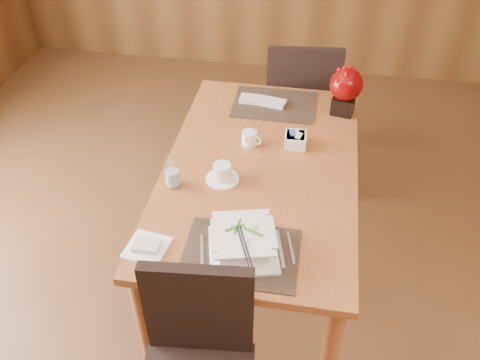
% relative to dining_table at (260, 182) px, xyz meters
% --- Properties ---
extents(dining_table, '(0.90, 1.50, 0.75)m').
position_rel_dining_table_xyz_m(dining_table, '(0.00, 0.00, 0.00)').
color(dining_table, '#A45A2D').
rests_on(dining_table, ground).
extents(placemat_near, '(0.45, 0.33, 0.01)m').
position_rel_dining_table_xyz_m(placemat_near, '(0.00, -0.55, 0.10)').
color(placemat_near, black).
rests_on(placemat_near, dining_table).
extents(placemat_far, '(0.45, 0.33, 0.01)m').
position_rel_dining_table_xyz_m(placemat_far, '(0.00, 0.55, 0.10)').
color(placemat_far, black).
rests_on(placemat_far, dining_table).
extents(soup_setting, '(0.32, 0.32, 0.11)m').
position_rel_dining_table_xyz_m(soup_setting, '(0.01, -0.54, 0.15)').
color(soup_setting, white).
rests_on(soup_setting, dining_table).
extents(coffee_cup, '(0.15, 0.15, 0.09)m').
position_rel_dining_table_xyz_m(coffee_cup, '(-0.16, -0.12, 0.13)').
color(coffee_cup, white).
rests_on(coffee_cup, dining_table).
extents(water_glass, '(0.08, 0.08, 0.16)m').
position_rel_dining_table_xyz_m(water_glass, '(-0.37, -0.20, 0.17)').
color(water_glass, silver).
rests_on(water_glass, dining_table).
extents(creamer_jug, '(0.13, 0.13, 0.07)m').
position_rel_dining_table_xyz_m(creamer_jug, '(-0.08, 0.17, 0.13)').
color(creamer_jug, white).
rests_on(creamer_jug, dining_table).
extents(sugar_caddy, '(0.11, 0.11, 0.06)m').
position_rel_dining_table_xyz_m(sugar_caddy, '(0.14, 0.20, 0.13)').
color(sugar_caddy, white).
rests_on(sugar_caddy, dining_table).
extents(berry_decor, '(0.17, 0.17, 0.26)m').
position_rel_dining_table_xyz_m(berry_decor, '(0.37, 0.54, 0.24)').
color(berry_decor, black).
rests_on(berry_decor, dining_table).
extents(napkins_far, '(0.26, 0.12, 0.02)m').
position_rel_dining_table_xyz_m(napkins_far, '(-0.06, 0.55, 0.11)').
color(napkins_far, silver).
rests_on(napkins_far, dining_table).
extents(bread_plate, '(0.18, 0.18, 0.01)m').
position_rel_dining_table_xyz_m(bread_plate, '(-0.37, -0.58, 0.10)').
color(bread_plate, white).
rests_on(bread_plate, dining_table).
extents(far_chair, '(0.50, 0.50, 0.97)m').
position_rel_dining_table_xyz_m(far_chair, '(0.13, 0.92, -0.10)').
color(far_chair, black).
rests_on(far_chair, ground).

